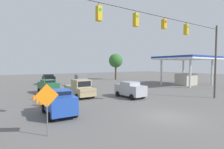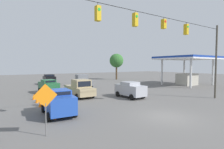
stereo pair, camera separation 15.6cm
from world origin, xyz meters
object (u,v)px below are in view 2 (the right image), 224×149
(sedan_black_withflow_deep, at_px, (49,79))
(sedan_blue_parked_shoulder, at_px, (58,102))
(pickup_truck_grey_oncoming_deep, at_px, (83,81))
(tree_horizon_right, at_px, (116,61))
(traffic_cone_fourth, at_px, (37,100))
(traffic_cone_fifth, at_px, (34,97))
(traffic_cone_third, at_px, (40,104))
(sedan_green_withflow_far, at_px, (49,86))
(overhead_signal_span, at_px, (150,45))
(traffic_cone_nearest, at_px, (55,115))
(work_zone_sign, at_px, (45,100))
(pickup_truck_tan_withflow_mid, at_px, (80,89))
(traffic_cone_second, at_px, (48,108))
(gas_station, at_px, (187,64))
(sedan_silver_crossing_near, at_px, (130,89))

(sedan_black_withflow_deep, bearing_deg, sedan_blue_parked_shoulder, 78.00)
(pickup_truck_grey_oncoming_deep, distance_m, tree_horizon_right, 16.88)
(traffic_cone_fourth, bearing_deg, sedan_black_withflow_deep, -107.56)
(traffic_cone_fifth, bearing_deg, traffic_cone_third, 88.38)
(sedan_green_withflow_far, height_order, traffic_cone_third, sedan_green_withflow_far)
(overhead_signal_span, height_order, traffic_cone_nearest, overhead_signal_span)
(traffic_cone_fifth, bearing_deg, work_zone_sign, 83.82)
(pickup_truck_tan_withflow_mid, distance_m, traffic_cone_second, 7.32)
(pickup_truck_grey_oncoming_deep, bearing_deg, sedan_green_withflow_far, 33.33)
(sedan_blue_parked_shoulder, height_order, traffic_cone_third, sedan_blue_parked_shoulder)
(pickup_truck_tan_withflow_mid, distance_m, gas_station, 22.29)
(overhead_signal_span, xyz_separation_m, tree_horizon_right, (-16.21, -27.96, -0.48))
(sedan_black_withflow_deep, height_order, tree_horizon_right, tree_horizon_right)
(pickup_truck_tan_withflow_mid, xyz_separation_m, sedan_black_withflow_deep, (-0.22, -15.80, 0.06))
(sedan_silver_crossing_near, bearing_deg, sedan_black_withflow_deep, -77.05)
(sedan_silver_crossing_near, xyz_separation_m, gas_station, (-17.34, -4.01, 3.03))
(pickup_truck_grey_oncoming_deep, distance_m, sedan_black_withflow_deep, 7.78)
(sedan_green_withflow_far, bearing_deg, work_zone_sign, 76.03)
(sedan_blue_parked_shoulder, distance_m, traffic_cone_nearest, 1.28)
(sedan_silver_crossing_near, bearing_deg, traffic_cone_fifth, -26.69)
(sedan_silver_crossing_near, distance_m, tree_horizon_right, 26.24)
(overhead_signal_span, bearing_deg, sedan_blue_parked_shoulder, -26.35)
(sedan_black_withflow_deep, bearing_deg, sedan_green_withflow_far, 75.94)
(overhead_signal_span, distance_m, pickup_truck_tan_withflow_mid, 10.87)
(traffic_cone_second, distance_m, work_zone_sign, 5.28)
(gas_station, xyz_separation_m, tree_horizon_right, (3.86, -18.14, 0.99))
(traffic_cone_nearest, bearing_deg, work_zone_sign, 65.78)
(traffic_cone_third, xyz_separation_m, tree_horizon_right, (-23.38, -21.29, 4.67))
(traffic_cone_third, relative_size, traffic_cone_fifth, 1.00)
(traffic_cone_third, bearing_deg, work_zone_sign, 81.26)
(sedan_blue_parked_shoulder, height_order, work_zone_sign, work_zone_sign)
(pickup_truck_grey_oncoming_deep, height_order, traffic_cone_third, pickup_truck_grey_oncoming_deep)
(sedan_silver_crossing_near, relative_size, traffic_cone_fourth, 6.33)
(pickup_truck_grey_oncoming_deep, xyz_separation_m, traffic_cone_nearest, (9.51, 16.70, -0.66))
(sedan_silver_crossing_near, bearing_deg, sedan_green_withflow_far, -49.38)
(traffic_cone_nearest, xyz_separation_m, tree_horizon_right, (-23.24, -25.66, 4.67))
(sedan_green_withflow_far, bearing_deg, traffic_cone_third, 71.38)
(sedan_blue_parked_shoulder, bearing_deg, pickup_truck_grey_oncoming_deep, -119.76)
(traffic_cone_third, height_order, tree_horizon_right, tree_horizon_right)
(sedan_black_withflow_deep, bearing_deg, gas_station, 144.36)
(pickup_truck_tan_withflow_mid, relative_size, traffic_cone_fourth, 8.47)
(sedan_blue_parked_shoulder, relative_size, tree_horizon_right, 0.59)
(traffic_cone_third, height_order, traffic_cone_fifth, same)
(overhead_signal_span, distance_m, sedan_black_withflow_deep, 25.93)
(pickup_truck_grey_oncoming_deep, height_order, gas_station, gas_station)
(pickup_truck_tan_withflow_mid, relative_size, traffic_cone_second, 8.47)
(work_zone_sign, bearing_deg, sedan_silver_crossing_near, -150.34)
(sedan_silver_crossing_near, height_order, traffic_cone_third, sedan_silver_crossing_near)
(sedan_green_withflow_far, relative_size, traffic_cone_fifth, 6.60)
(traffic_cone_nearest, relative_size, traffic_cone_third, 1.00)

